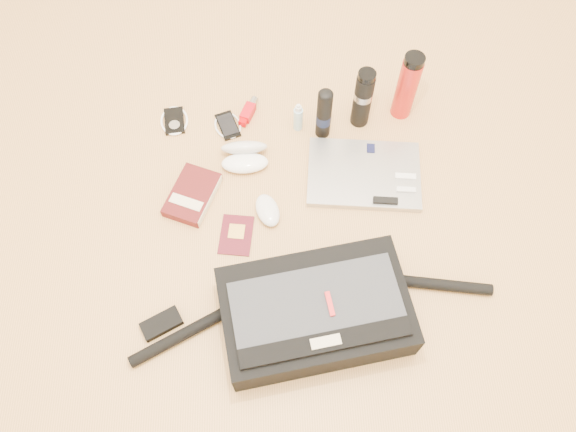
{
  "coord_description": "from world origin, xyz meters",
  "views": [
    {
      "loc": [
        -0.07,
        -0.73,
        1.55
      ],
      "look_at": [
        -0.04,
        0.04,
        0.06
      ],
      "focal_mm": 35.0,
      "sensor_mm": 36.0,
      "label": 1
    }
  ],
  "objects": [
    {
      "name": "book",
      "position": [
        -0.33,
        0.15,
        0.02
      ],
      "size": [
        0.19,
        0.22,
        0.04
      ],
      "rotation": [
        0.0,
        0.0,
        -0.4
      ],
      "color": "#491011",
      "rests_on": "ground"
    },
    {
      "name": "aerosol_can",
      "position": [
        0.1,
        0.39,
        0.1
      ],
      "size": [
        0.05,
        0.05,
        0.21
      ],
      "rotation": [
        0.0,
        0.0,
        0.03
      ],
      "color": "black",
      "rests_on": "ground"
    },
    {
      "name": "spray_bottle",
      "position": [
        0.01,
        0.41,
        0.05
      ],
      "size": [
        0.04,
        0.04,
        0.12
      ],
      "rotation": [
        0.0,
        0.0,
        -0.3
      ],
      "color": "#A1CEE1",
      "rests_on": "ground"
    },
    {
      "name": "phone",
      "position": [
        -0.22,
        0.43,
        0.01
      ],
      "size": [
        0.11,
        0.13,
        0.01
      ],
      "rotation": [
        0.0,
        0.0,
        0.34
      ],
      "color": "black",
      "rests_on": "ground"
    },
    {
      "name": "messenger_bag",
      "position": [
        0.02,
        -0.26,
        0.07
      ],
      "size": [
        1.04,
        0.39,
        0.14
      ],
      "rotation": [
        0.0,
        0.0,
        0.16
      ],
      "color": "black",
      "rests_on": "ground"
    },
    {
      "name": "inhaler",
      "position": [
        -0.15,
        0.48,
        0.02
      ],
      "size": [
        0.07,
        0.12,
        0.03
      ],
      "rotation": [
        0.0,
        0.0,
        -0.4
      ],
      "color": "#B30C16",
      "rests_on": "ground"
    },
    {
      "name": "thermos_black",
      "position": [
        0.22,
        0.43,
        0.12
      ],
      "size": [
        0.08,
        0.08,
        0.24
      ],
      "rotation": [
        0.0,
        0.0,
        0.38
      ],
      "color": "black",
      "rests_on": "ground"
    },
    {
      "name": "mouse",
      "position": [
        -0.1,
        0.09,
        0.02
      ],
      "size": [
        0.1,
        0.13,
        0.04
      ],
      "rotation": [
        0.0,
        0.0,
        0.29
      ],
      "color": "silver",
      "rests_on": "ground"
    },
    {
      "name": "ipod",
      "position": [
        -0.41,
        0.46,
        0.01
      ],
      "size": [
        0.1,
        0.12,
        0.01
      ],
      "rotation": [
        0.0,
        0.0,
        0.11
      ],
      "color": "black",
      "rests_on": "ground"
    },
    {
      "name": "passport",
      "position": [
        -0.2,
        0.02,
        0.0
      ],
      "size": [
        0.11,
        0.15,
        0.01
      ],
      "rotation": [
        0.0,
        0.0,
        -0.13
      ],
      "color": "#4D0E18",
      "rests_on": "ground"
    },
    {
      "name": "ground",
      "position": [
        0.0,
        0.0,
        0.0
      ],
      "size": [
        4.0,
        4.0,
        0.0
      ],
      "primitive_type": "plane",
      "color": "tan",
      "rests_on": "ground"
    },
    {
      "name": "sunglasses_case",
      "position": [
        -0.17,
        0.29,
        0.03
      ],
      "size": [
        0.15,
        0.13,
        0.09
      ],
      "rotation": [
        0.0,
        0.0,
        0.02
      ],
      "color": "white",
      "rests_on": "ground"
    },
    {
      "name": "thermos_red",
      "position": [
        0.37,
        0.47,
        0.13
      ],
      "size": [
        0.08,
        0.08,
        0.26
      ],
      "rotation": [
        0.0,
        0.0,
        -0.25
      ],
      "color": "red",
      "rests_on": "ground"
    },
    {
      "name": "laptop",
      "position": [
        0.22,
        0.21,
        0.01
      ],
      "size": [
        0.38,
        0.29,
        0.03
      ],
      "rotation": [
        0.0,
        0.0,
        -0.1
      ],
      "color": "#A3A3A6",
      "rests_on": "ground"
    }
  ]
}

